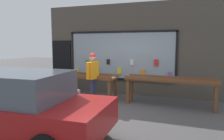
{
  "coord_description": "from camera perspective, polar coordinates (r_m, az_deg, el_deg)",
  "views": [
    {
      "loc": [
        2.29,
        -5.79,
        1.98
      ],
      "look_at": [
        -0.25,
        0.98,
        1.1
      ],
      "focal_mm": 35.0,
      "sensor_mm": 36.0,
      "label": 1
    }
  ],
  "objects": [
    {
      "name": "parked_car",
      "position": [
        5.03,
        -24.81,
        -7.96
      ],
      "size": [
        4.22,
        2.01,
        1.41
      ],
      "rotation": [
        0.0,
        0.0,
        0.05
      ],
      "color": "#A51919",
      "rests_on": "ground_plane"
    },
    {
      "name": "small_dog",
      "position": [
        7.49,
        -9.45,
        -6.16
      ],
      "size": [
        0.27,
        0.59,
        0.43
      ],
      "rotation": [
        0.0,
        0.0,
        1.74
      ],
      "color": "white",
      "rests_on": "ground_plane"
    },
    {
      "name": "ground_plane",
      "position": [
        6.54,
        -0.96,
        -10.68
      ],
      "size": [
        40.0,
        40.0,
        0.0
      ],
      "primitive_type": "plane",
      "color": "#474444"
    },
    {
      "name": "shopfront_facade",
      "position": [
        8.52,
        4.53,
        5.22
      ],
      "size": [
        7.12,
        0.29,
        3.5
      ],
      "color": "#4C473D",
      "rests_on": "ground_plane"
    },
    {
      "name": "sandwich_board_sign",
      "position": [
        9.45,
        -20.81,
        -2.65
      ],
      "size": [
        0.68,
        0.76,
        0.94
      ],
      "rotation": [
        0.0,
        0.0,
        0.13
      ],
      "color": "#193F19",
      "rests_on": "ground_plane"
    },
    {
      "name": "display_table_left",
      "position": [
        8.1,
        -8.63,
        -2.04
      ],
      "size": [
        2.87,
        0.79,
        0.89
      ],
      "color": "brown",
      "rests_on": "ground_plane"
    },
    {
      "name": "person_browsing",
      "position": [
        7.3,
        -5.04,
        -0.97
      ],
      "size": [
        0.29,
        0.66,
        1.67
      ],
      "rotation": [
        0.0,
        0.0,
        1.42
      ],
      "color": "#2D334C",
      "rests_on": "ground_plane"
    },
    {
      "name": "display_table_right",
      "position": [
        7.11,
        14.88,
        -3.26
      ],
      "size": [
        2.86,
        0.67,
        0.92
      ],
      "color": "brown",
      "rests_on": "ground_plane"
    }
  ]
}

